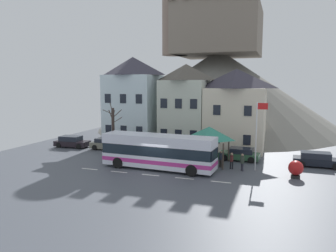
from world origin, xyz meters
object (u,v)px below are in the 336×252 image
(pedestrian_02, at_px, (221,158))
(public_bench, at_px, (204,154))
(parked_car_02, at_px, (317,160))
(parked_car_01, at_px, (108,144))
(harbour_buoy, at_px, (296,169))
(bare_tree_00, at_px, (113,130))
(parked_car_03, at_px, (72,142))
(pedestrian_01, at_px, (210,159))
(hilltop_castle, at_px, (218,86))
(pedestrian_03, at_px, (242,161))
(flagpole, at_px, (257,131))
(townhouse_01, at_px, (186,106))
(townhouse_00, at_px, (133,101))
(pedestrian_00, at_px, (232,160))
(transit_bus, at_px, (158,152))
(parked_car_04, at_px, (141,148))
(bus_shelter, at_px, (209,133))
(townhouse_02, at_px, (236,110))
(parked_car_00, at_px, (240,154))

(pedestrian_02, distance_m, public_bench, 3.70)
(parked_car_02, bearing_deg, parked_car_01, 179.43)
(harbour_buoy, relative_size, bare_tree_00, 0.26)
(pedestrian_02, distance_m, bare_tree_00, 12.23)
(parked_car_02, height_order, parked_car_03, parked_car_03)
(pedestrian_01, relative_size, pedestrian_02, 1.01)
(hilltop_castle, bearing_deg, parked_car_01, -111.13)
(harbour_buoy, bearing_deg, public_bench, 153.43)
(pedestrian_02, xyz_separation_m, pedestrian_03, (2.02, -0.70, 0.10))
(parked_car_02, distance_m, pedestrian_02, 9.07)
(pedestrian_03, relative_size, flagpole, 0.26)
(parked_car_02, height_order, public_bench, parked_car_02)
(townhouse_01, relative_size, pedestrian_01, 6.47)
(hilltop_castle, relative_size, flagpole, 6.66)
(townhouse_00, distance_m, parked_car_01, 6.89)
(parked_car_01, xyz_separation_m, pedestrian_00, (15.05, -4.16, 0.22))
(transit_bus, distance_m, harbour_buoy, 11.76)
(parked_car_04, xyz_separation_m, flagpole, (12.64, -3.33, 2.97))
(transit_bus, height_order, harbour_buoy, transit_bus)
(townhouse_01, bearing_deg, parked_car_02, -21.02)
(bus_shelter, relative_size, flagpole, 0.59)
(townhouse_02, distance_m, flagpole, 9.28)
(public_bench, bearing_deg, pedestrian_00, -44.25)
(parked_car_02, bearing_deg, harbour_buoy, -112.64)
(pedestrian_02, xyz_separation_m, bare_tree_00, (-11.99, 1.47, 1.88))
(pedestrian_00, bearing_deg, bus_shelter, 152.18)
(parked_car_00, xyz_separation_m, parked_car_02, (7.15, -0.23, 0.04))
(townhouse_01, height_order, transit_bus, townhouse_01)
(parked_car_01, relative_size, public_bench, 2.35)
(townhouse_01, height_order, parked_car_01, townhouse_01)
(pedestrian_03, height_order, bare_tree_00, bare_tree_00)
(parked_car_01, height_order, bare_tree_00, bare_tree_00)
(townhouse_01, distance_m, parked_car_02, 16.04)
(townhouse_00, bearing_deg, parked_car_00, -19.83)
(townhouse_02, xyz_separation_m, parked_car_03, (-19.03, -4.97, -4.04))
(parked_car_02, bearing_deg, townhouse_01, 159.98)
(townhouse_00, bearing_deg, bare_tree_00, -82.53)
(pedestrian_01, height_order, flagpole, flagpole)
(parked_car_03, relative_size, bare_tree_00, 0.75)
(parked_car_04, distance_m, pedestrian_03, 12.15)
(pedestrian_00, bearing_deg, townhouse_00, 147.45)
(hilltop_castle, bearing_deg, pedestrian_02, -78.56)
(parked_car_03, bearing_deg, parked_car_02, -4.52)
(harbour_buoy, bearing_deg, pedestrian_00, 168.12)
(bus_shelter, bearing_deg, flagpole, -12.86)
(townhouse_01, relative_size, transit_bus, 0.95)
(parked_car_04, bearing_deg, parked_car_03, -179.34)
(public_bench, height_order, flagpole, flagpole)
(townhouse_02, height_order, parked_car_01, townhouse_02)
(townhouse_01, xyz_separation_m, parked_car_03, (-12.98, -5.14, -4.36))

